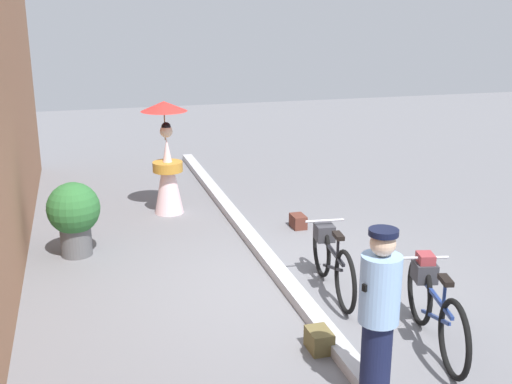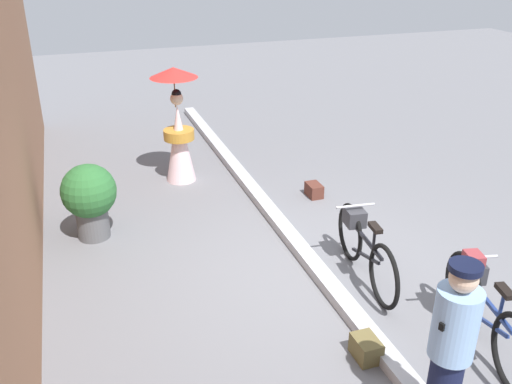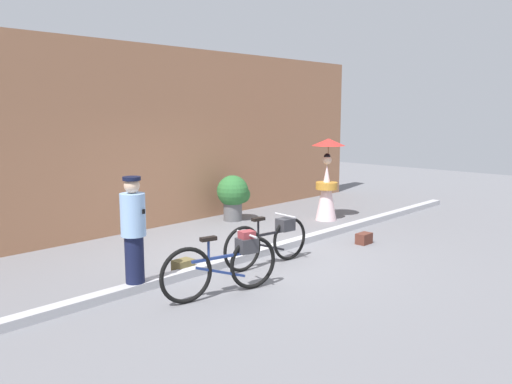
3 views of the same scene
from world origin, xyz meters
name	(u,v)px [view 2 (image 2 of 3)]	position (x,y,z in m)	size (l,w,h in m)	color
ground_plane	(318,275)	(0.00, 0.00, 0.00)	(30.00, 30.00, 0.00)	slate
sidewalk_curb	(318,271)	(0.00, 0.00, 0.06)	(14.00, 0.20, 0.12)	#B2B2B7
bicycle_near_officer	(484,307)	(-1.62, -0.98, 0.44)	(1.74, 0.55, 0.84)	black
bicycle_far_side	(364,246)	(-0.18, -0.48, 0.42)	(1.72, 0.48, 0.81)	black
person_officer	(451,348)	(-2.39, 0.03, 0.84)	(0.34, 0.37, 1.59)	#141938
person_with_parasol	(178,127)	(3.34, 0.95, 0.91)	(0.75, 0.75, 1.85)	silver
potted_plant_by_door	(90,196)	(1.85, 2.44, 0.60)	(0.73, 0.71, 1.03)	#59595B
backpack_on_pavement	(314,190)	(2.03, -0.87, 0.11)	(0.31, 0.20, 0.20)	#592D23
backpack_spare	(367,348)	(-1.44, 0.16, 0.11)	(0.30, 0.22, 0.22)	brown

